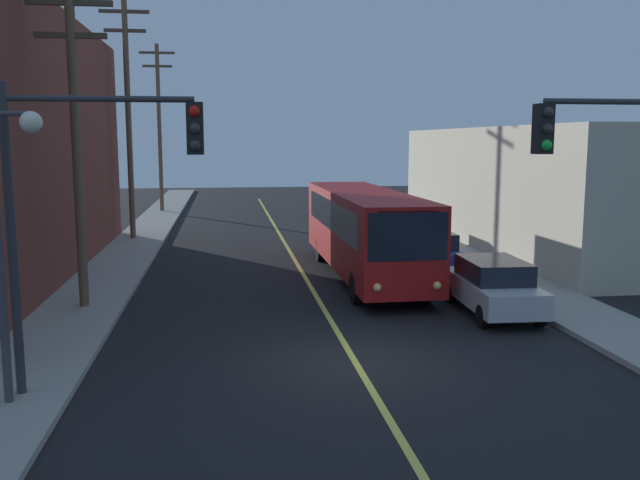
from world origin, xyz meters
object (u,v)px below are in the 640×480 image
parked_car_black (375,225)px  utility_pole_near (76,131)px  city_bus (364,229)px  traffic_signal_right_corner (631,178)px  street_lamp_left (9,214)px  parked_car_blue (428,251)px  fire_hydrant (516,274)px  utility_pole_far (159,121)px  traffic_signal_left_corner (92,181)px  parked_car_silver (493,286)px  utility_pole_mid (128,110)px

parked_car_black → utility_pole_near: 17.97m
city_bus → traffic_signal_right_corner: traffic_signal_right_corner is taller
street_lamp_left → parked_car_blue: bearing=45.8°
traffic_signal_right_corner → fire_hydrant: (1.44, 8.49, -3.72)m
traffic_signal_right_corner → city_bus: bearing=105.4°
parked_car_black → street_lamp_left: (-11.46, -20.51, 2.90)m
street_lamp_left → utility_pole_far: bearing=90.9°
city_bus → parked_car_blue: city_bus is taller
traffic_signal_left_corner → utility_pole_far: bearing=93.2°
utility_pole_far → fire_hydrant: 31.65m
fire_hydrant → traffic_signal_right_corner: bearing=-99.6°
parked_car_black → fire_hydrant: bearing=-79.6°
parked_car_black → street_lamp_left: bearing=-119.2°
traffic_signal_left_corner → street_lamp_left: size_ratio=1.09×
traffic_signal_left_corner → street_lamp_left: traffic_signal_left_corner is taller
city_bus → parked_car_blue: bearing=8.0°
parked_car_silver → parked_car_black: size_ratio=1.01×
utility_pole_near → utility_pole_far: (-0.21, 28.44, 1.10)m
city_bus → utility_pole_mid: 15.21m
parked_car_black → utility_pole_mid: size_ratio=0.38×
street_lamp_left → utility_pole_near: bearing=92.5°
parked_car_black → utility_pole_far: 20.50m
city_bus → parked_car_silver: (2.66, -5.96, -0.98)m
parked_car_black → traffic_signal_right_corner: 20.81m
utility_pole_near → utility_pole_mid: (-0.43, 14.53, 1.22)m
parked_car_blue → fire_hydrant: bearing=-59.8°
parked_car_blue → parked_car_silver: bearing=-89.6°
parked_car_black → utility_pole_near: bearing=-132.7°
parked_car_blue → utility_pole_mid: bearing=140.4°
traffic_signal_left_corner → parked_car_blue: bearing=48.5°
city_bus → utility_pole_far: bearing=111.3°
utility_pole_near → parked_car_silver: bearing=-9.7°
traffic_signal_left_corner → street_lamp_left: (-1.42, -0.44, -0.56)m
parked_car_blue → street_lamp_left: (-11.64, -11.99, 2.90)m
street_lamp_left → city_bus: bearing=52.2°
parked_car_blue → utility_pole_mid: (-12.41, 10.26, 5.71)m
city_bus → traffic_signal_left_corner: bearing=-124.2°
city_bus → parked_car_black: size_ratio=2.76×
utility_pole_near → fire_hydrant: utility_pole_near is taller
utility_pole_near → traffic_signal_right_corner: (12.58, -7.72, -1.03)m
parked_car_silver → parked_car_blue: same height
utility_pole_far → traffic_signal_left_corner: utility_pole_far is taller
utility_pole_mid → traffic_signal_right_corner: size_ratio=1.96×
utility_pole_near → fire_hydrant: bearing=3.2°
utility_pole_near → utility_pole_far: bearing=90.4°
parked_car_black → traffic_signal_left_corner: (-10.05, -20.06, 3.46)m
parked_car_black → street_lamp_left: street_lamp_left is taller
traffic_signal_left_corner → fire_hydrant: 15.13m
utility_pole_mid → utility_pole_far: bearing=89.1°
traffic_signal_left_corner → fire_hydrant: bearing=33.3°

